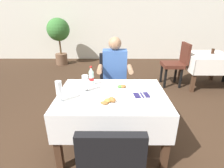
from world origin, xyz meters
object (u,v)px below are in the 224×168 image
Objects in this scene: plate_far_diner at (119,87)px; beer_glass_middle at (85,83)px; plate_near_camera at (108,102)px; main_dining_table at (112,106)px; seated_diner_far at (115,74)px; background_chair_left at (177,62)px; chair_near_camera_side at (111,166)px; napkin_cutlery_set at (142,95)px; background_table_tumbler at (213,51)px; cola_bottle_primary at (91,77)px; background_dining_table at (207,62)px; potted_plant_corner at (59,33)px; beer_glass_left at (59,91)px; chair_far_diner_seat at (112,81)px.

beer_glass_middle is at bearing -168.07° from plate_far_diner.
main_dining_table is at bearing 80.78° from plate_near_camera.
seated_diner_far is 1.87m from background_chair_left.
background_chair_left is at bearing 63.03° from chair_near_camera_side.
seated_diner_far is 0.83m from napkin_cutlery_set.
seated_diner_far is at bearing 85.49° from plate_near_camera.
seated_diner_far is 11.45× the size of background_table_tumbler.
cola_bottle_primary is (-0.35, 0.11, 0.10)m from plate_far_diner.
background_table_tumbler is at bearing 24.10° from background_dining_table.
cola_bottle_primary reaches higher than napkin_cutlery_set.
background_dining_table is at bearing 48.70° from napkin_cutlery_set.
main_dining_table is at bearing -65.84° from potted_plant_corner.
potted_plant_corner reaches higher than background_dining_table.
napkin_cutlery_set is (0.87, 0.14, -0.11)m from beer_glass_left.
chair_near_camera_side is 1.00m from beer_glass_middle.
beer_glass_left is (-0.54, -0.18, 0.28)m from main_dining_table.
napkin_cutlery_set is at bearing -69.27° from chair_far_diner_seat.
beer_glass_left reaches higher than napkin_cutlery_set.
main_dining_table is at bearing -12.74° from beer_glass_middle.
potted_plant_corner is at bearing 155.63° from background_dining_table.
plate_near_camera reaches higher than napkin_cutlery_set.
plate_far_diner is at bearing -126.47° from background_chair_left.
main_dining_table is 0.46m from cola_bottle_primary.
napkin_cutlery_set is 2.79m from background_table_tumbler.
main_dining_table is at bearing -136.81° from background_dining_table.
main_dining_table is 6.25× the size of beer_glass_middle.
plate_far_diner is at bearing 28.25° from beer_glass_left.
potted_plant_corner is (-1.38, 3.40, 0.13)m from cola_bottle_primary.
background_dining_table is 0.67m from background_chair_left.
chair_near_camera_side is 0.89m from napkin_cutlery_set.
background_dining_table is (2.10, 1.97, -0.02)m from main_dining_table.
napkin_cutlery_set is at bearing -132.34° from background_table_tumbler.
plate_near_camera is (-0.04, -1.06, 0.19)m from chair_far_diner_seat.
beer_glass_left is 4.01m from potted_plant_corner.
beer_glass_left is 0.24× the size of background_chair_left.
beer_glass_left is 0.53m from cola_bottle_primary.
chair_far_diner_seat is (-0.00, 0.84, -0.01)m from main_dining_table.
chair_near_camera_side is 1.00× the size of background_chair_left.
background_chair_left is (1.10, 2.01, -0.18)m from napkin_cutlery_set.
main_dining_table is 2.88m from background_dining_table.
chair_far_diner_seat is 0.77× the size of seated_diner_far.
chair_near_camera_side is 4.18× the size of plate_far_diner.
beer_glass_middle is at bearing -69.63° from potted_plant_corner.
plate_far_diner is 0.24× the size of background_chair_left.
chair_near_camera_side is at bearing -127.67° from background_table_tumbler.
cola_bottle_primary is (-0.26, 0.27, 0.27)m from main_dining_table.
plate_far_diner is 2.27m from background_chair_left.
seated_diner_far reaches higher than plate_near_camera.
chair_far_diner_seat is at bearing -59.79° from potted_plant_corner.
seated_diner_far is at bearing 88.57° from chair_near_camera_side.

